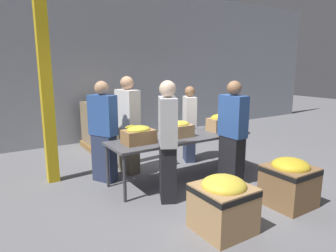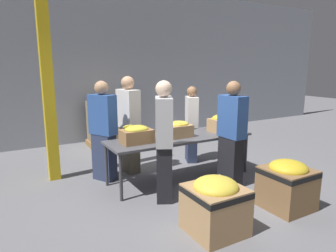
{
  "view_description": "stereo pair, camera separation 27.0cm",
  "coord_description": "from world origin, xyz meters",
  "px_view_note": "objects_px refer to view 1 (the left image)",
  "views": [
    {
      "loc": [
        -2.89,
        -4.11,
        1.97
      ],
      "look_at": [
        -0.08,
        0.29,
        0.91
      ],
      "focal_mm": 32.0,
      "sensor_mm": 36.0,
      "label": 1
    },
    {
      "loc": [
        -2.66,
        -4.25,
        1.97
      ],
      "look_at": [
        -0.08,
        0.29,
        0.91
      ],
      "focal_mm": 32.0,
      "sensor_mm": 36.0,
      "label": 2
    }
  ],
  "objects_px": {
    "volunteer_1": "(168,142)",
    "support_pillar": "(44,63)",
    "sorting_table": "(181,139)",
    "volunteer_3": "(103,133)",
    "donation_bin_0": "(223,202)",
    "banana_box_2": "(219,123)",
    "volunteer_2": "(189,124)",
    "pallet_stack_0": "(107,125)",
    "volunteer_0": "(232,134)",
    "volunteer_4": "(128,126)",
    "donation_bin_1": "(289,181)",
    "banana_box_1": "(179,129)",
    "banana_box_0": "(138,134)"
  },
  "relations": [
    {
      "from": "banana_box_0",
      "to": "volunteer_1",
      "type": "relative_size",
      "value": 0.28
    },
    {
      "from": "volunteer_0",
      "to": "sorting_table",
      "type": "bearing_deg",
      "value": 39.34
    },
    {
      "from": "volunteer_1",
      "to": "support_pillar",
      "type": "xyz_separation_m",
      "value": [
        -1.29,
        1.66,
        1.12
      ]
    },
    {
      "from": "banana_box_2",
      "to": "support_pillar",
      "type": "distance_m",
      "value": 3.19
    },
    {
      "from": "volunteer_3",
      "to": "donation_bin_0",
      "type": "xyz_separation_m",
      "value": [
        0.61,
        -2.3,
        -0.49
      ]
    },
    {
      "from": "volunteer_0",
      "to": "volunteer_1",
      "type": "xyz_separation_m",
      "value": [
        -1.21,
        0.08,
        0.02
      ]
    },
    {
      "from": "donation_bin_0",
      "to": "volunteer_4",
      "type": "bearing_deg",
      "value": 91.76
    },
    {
      "from": "volunteer_4",
      "to": "pallet_stack_0",
      "type": "relative_size",
      "value": 1.61
    },
    {
      "from": "donation_bin_0",
      "to": "donation_bin_1",
      "type": "distance_m",
      "value": 1.26
    },
    {
      "from": "banana_box_1",
      "to": "pallet_stack_0",
      "type": "xyz_separation_m",
      "value": [
        -0.3,
        2.63,
        -0.36
      ]
    },
    {
      "from": "banana_box_2",
      "to": "volunteer_0",
      "type": "relative_size",
      "value": 0.23
    },
    {
      "from": "banana_box_2",
      "to": "donation_bin_0",
      "type": "distance_m",
      "value": 2.26
    },
    {
      "from": "volunteer_0",
      "to": "volunteer_1",
      "type": "relative_size",
      "value": 0.98
    },
    {
      "from": "sorting_table",
      "to": "volunteer_3",
      "type": "distance_m",
      "value": 1.33
    },
    {
      "from": "volunteer_2",
      "to": "donation_bin_1",
      "type": "bearing_deg",
      "value": 23.63
    },
    {
      "from": "donation_bin_1",
      "to": "support_pillar",
      "type": "height_order",
      "value": "support_pillar"
    },
    {
      "from": "sorting_table",
      "to": "banana_box_2",
      "type": "relative_size",
      "value": 6.49
    },
    {
      "from": "volunteer_3",
      "to": "donation_bin_0",
      "type": "relative_size",
      "value": 2.5
    },
    {
      "from": "banana_box_2",
      "to": "pallet_stack_0",
      "type": "height_order",
      "value": "pallet_stack_0"
    },
    {
      "from": "volunteer_0",
      "to": "volunteer_3",
      "type": "relative_size",
      "value": 1.01
    },
    {
      "from": "banana_box_2",
      "to": "volunteer_3",
      "type": "relative_size",
      "value": 0.23
    },
    {
      "from": "banana_box_2",
      "to": "volunteer_1",
      "type": "height_order",
      "value": "volunteer_1"
    },
    {
      "from": "banana_box_0",
      "to": "donation_bin_1",
      "type": "xyz_separation_m",
      "value": [
        1.53,
        -1.66,
        -0.54
      ]
    },
    {
      "from": "banana_box_0",
      "to": "volunteer_0",
      "type": "xyz_separation_m",
      "value": [
        1.39,
        -0.64,
        -0.04
      ]
    },
    {
      "from": "sorting_table",
      "to": "pallet_stack_0",
      "type": "distance_m",
      "value": 2.67
    },
    {
      "from": "banana_box_0",
      "to": "sorting_table",
      "type": "bearing_deg",
      "value": 0.83
    },
    {
      "from": "sorting_table",
      "to": "pallet_stack_0",
      "type": "height_order",
      "value": "pallet_stack_0"
    },
    {
      "from": "sorting_table",
      "to": "volunteer_2",
      "type": "relative_size",
      "value": 1.65
    },
    {
      "from": "volunteer_1",
      "to": "donation_bin_0",
      "type": "relative_size",
      "value": 2.56
    },
    {
      "from": "banana_box_2",
      "to": "volunteer_3",
      "type": "height_order",
      "value": "volunteer_3"
    },
    {
      "from": "banana_box_1",
      "to": "support_pillar",
      "type": "bearing_deg",
      "value": 150.62
    },
    {
      "from": "banana_box_2",
      "to": "volunteer_2",
      "type": "xyz_separation_m",
      "value": [
        -0.14,
        0.74,
        -0.14
      ]
    },
    {
      "from": "volunteer_4",
      "to": "volunteer_3",
      "type": "bearing_deg",
      "value": -81.8
    },
    {
      "from": "volunteer_1",
      "to": "donation_bin_0",
      "type": "height_order",
      "value": "volunteer_1"
    },
    {
      "from": "donation_bin_0",
      "to": "pallet_stack_0",
      "type": "xyz_separation_m",
      "value": [
        0.23,
        4.32,
        0.18
      ]
    },
    {
      "from": "volunteer_1",
      "to": "volunteer_4",
      "type": "bearing_deg",
      "value": 26.56
    },
    {
      "from": "volunteer_4",
      "to": "support_pillar",
      "type": "distance_m",
      "value": 1.74
    },
    {
      "from": "volunteer_2",
      "to": "pallet_stack_0",
      "type": "bearing_deg",
      "value": -127.03
    },
    {
      "from": "volunteer_0",
      "to": "volunteer_3",
      "type": "bearing_deg",
      "value": 51.9
    },
    {
      "from": "volunteer_2",
      "to": "support_pillar",
      "type": "distance_m",
      "value": 2.95
    },
    {
      "from": "volunteer_2",
      "to": "pallet_stack_0",
      "type": "distance_m",
      "value": 2.19
    },
    {
      "from": "sorting_table",
      "to": "banana_box_1",
      "type": "bearing_deg",
      "value": 147.32
    },
    {
      "from": "sorting_table",
      "to": "support_pillar",
      "type": "bearing_deg",
      "value": 150.58
    },
    {
      "from": "volunteer_0",
      "to": "support_pillar",
      "type": "distance_m",
      "value": 3.25
    },
    {
      "from": "banana_box_1",
      "to": "volunteer_3",
      "type": "xyz_separation_m",
      "value": [
        -1.14,
        0.61,
        -0.05
      ]
    },
    {
      "from": "volunteer_4",
      "to": "support_pillar",
      "type": "height_order",
      "value": "support_pillar"
    },
    {
      "from": "banana_box_2",
      "to": "volunteer_3",
      "type": "xyz_separation_m",
      "value": [
        -2.03,
        0.62,
        -0.06
      ]
    },
    {
      "from": "banana_box_2",
      "to": "donation_bin_1",
      "type": "relative_size",
      "value": 0.57
    },
    {
      "from": "banana_box_1",
      "to": "sorting_table",
      "type": "bearing_deg",
      "value": -32.68
    },
    {
      "from": "volunteer_4",
      "to": "volunteer_1",
      "type": "bearing_deg",
      "value": -9.0
    }
  ]
}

